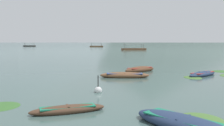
{
  "coord_description": "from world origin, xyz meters",
  "views": [
    {
      "loc": [
        0.16,
        -4.31,
        3.17
      ],
      "look_at": [
        -1.54,
        28.52,
        0.42
      ],
      "focal_mm": 40.81,
      "sensor_mm": 36.0,
      "label": 1
    }
  ],
  "objects_px": {
    "rowboat_1": "(203,74)",
    "rowboat_6": "(125,75)",
    "rowboat_0": "(140,70)",
    "ferry_1": "(134,49)",
    "rowboat_2": "(183,124)",
    "ferry_0": "(29,46)",
    "rowboat_5": "(68,109)",
    "mooring_buoy": "(98,90)",
    "ferry_2": "(96,46)"
  },
  "relations": [
    {
      "from": "rowboat_5",
      "to": "ferry_1",
      "type": "xyz_separation_m",
      "value": [
        5.82,
        85.43,
        0.31
      ]
    },
    {
      "from": "ferry_2",
      "to": "rowboat_5",
      "type": "bearing_deg",
      "value": -84.02
    },
    {
      "from": "rowboat_2",
      "to": "ferry_1",
      "type": "xyz_separation_m",
      "value": [
        1.14,
        87.35,
        0.25
      ]
    },
    {
      "from": "rowboat_1",
      "to": "ferry_0",
      "type": "relative_size",
      "value": 0.51
    },
    {
      "from": "rowboat_0",
      "to": "ferry_0",
      "type": "distance_m",
      "value": 154.4
    },
    {
      "from": "rowboat_0",
      "to": "ferry_2",
      "type": "relative_size",
      "value": 0.46
    },
    {
      "from": "ferry_2",
      "to": "rowboat_2",
      "type": "bearing_deg",
      "value": -82.3
    },
    {
      "from": "rowboat_1",
      "to": "ferry_1",
      "type": "relative_size",
      "value": 0.41
    },
    {
      "from": "rowboat_0",
      "to": "ferry_1",
      "type": "relative_size",
      "value": 0.41
    },
    {
      "from": "rowboat_5",
      "to": "mooring_buoy",
      "type": "distance_m",
      "value": 4.72
    },
    {
      "from": "rowboat_6",
      "to": "ferry_0",
      "type": "distance_m",
      "value": 157.86
    },
    {
      "from": "rowboat_6",
      "to": "ferry_1",
      "type": "height_order",
      "value": "ferry_1"
    },
    {
      "from": "rowboat_0",
      "to": "ferry_0",
      "type": "relative_size",
      "value": 0.5
    },
    {
      "from": "ferry_0",
      "to": "rowboat_1",
      "type": "bearing_deg",
      "value": -63.55
    },
    {
      "from": "rowboat_1",
      "to": "rowboat_2",
      "type": "relative_size",
      "value": 0.99
    },
    {
      "from": "ferry_2",
      "to": "rowboat_1",
      "type": "bearing_deg",
      "value": -79.31
    },
    {
      "from": "rowboat_1",
      "to": "rowboat_5",
      "type": "distance_m",
      "value": 16.16
    },
    {
      "from": "rowboat_2",
      "to": "ferry_2",
      "type": "relative_size",
      "value": 0.46
    },
    {
      "from": "rowboat_1",
      "to": "rowboat_6",
      "type": "bearing_deg",
      "value": -168.44
    },
    {
      "from": "rowboat_1",
      "to": "ferry_0",
      "type": "bearing_deg",
      "value": 116.45
    },
    {
      "from": "rowboat_0",
      "to": "mooring_buoy",
      "type": "height_order",
      "value": "mooring_buoy"
    },
    {
      "from": "rowboat_2",
      "to": "mooring_buoy",
      "type": "relative_size",
      "value": 3.24
    },
    {
      "from": "ferry_2",
      "to": "rowboat_0",
      "type": "bearing_deg",
      "value": -81.49
    },
    {
      "from": "ferry_1",
      "to": "mooring_buoy",
      "type": "distance_m",
      "value": 80.94
    },
    {
      "from": "rowboat_2",
      "to": "rowboat_5",
      "type": "relative_size",
      "value": 1.13
    },
    {
      "from": "rowboat_2",
      "to": "rowboat_6",
      "type": "distance_m",
      "value": 13.47
    },
    {
      "from": "ferry_0",
      "to": "ferry_2",
      "type": "bearing_deg",
      "value": -12.83
    },
    {
      "from": "rowboat_6",
      "to": "ferry_0",
      "type": "xyz_separation_m",
      "value": [
        -63.8,
        144.39,
        0.26
      ]
    },
    {
      "from": "rowboat_2",
      "to": "rowboat_1",
      "type": "bearing_deg",
      "value": 70.94
    },
    {
      "from": "rowboat_1",
      "to": "ferry_2",
      "type": "xyz_separation_m",
      "value": [
        -25.0,
        132.41,
        0.28
      ]
    },
    {
      "from": "ferry_1",
      "to": "ferry_2",
      "type": "relative_size",
      "value": 1.12
    },
    {
      "from": "rowboat_5",
      "to": "ferry_0",
      "type": "bearing_deg",
      "value": 111.48
    },
    {
      "from": "ferry_0",
      "to": "mooring_buoy",
      "type": "distance_m",
      "value": 163.41
    },
    {
      "from": "rowboat_6",
      "to": "mooring_buoy",
      "type": "relative_size",
      "value": 3.63
    },
    {
      "from": "rowboat_0",
      "to": "rowboat_1",
      "type": "relative_size",
      "value": 0.99
    },
    {
      "from": "rowboat_2",
      "to": "ferry_0",
      "type": "relative_size",
      "value": 0.51
    },
    {
      "from": "rowboat_1",
      "to": "rowboat_6",
      "type": "distance_m",
      "value": 7.43
    },
    {
      "from": "rowboat_6",
      "to": "mooring_buoy",
      "type": "xyz_separation_m",
      "value": [
        -1.65,
        -6.73,
        -0.08
      ]
    },
    {
      "from": "rowboat_0",
      "to": "ferry_2",
      "type": "bearing_deg",
      "value": 98.51
    },
    {
      "from": "rowboat_1",
      "to": "mooring_buoy",
      "type": "relative_size",
      "value": 3.23
    },
    {
      "from": "rowboat_1",
      "to": "mooring_buoy",
      "type": "xyz_separation_m",
      "value": [
        -8.92,
        -8.22,
        -0.05
      ]
    },
    {
      "from": "rowboat_2",
      "to": "ferry_1",
      "type": "bearing_deg",
      "value": 89.25
    },
    {
      "from": "rowboat_0",
      "to": "ferry_2",
      "type": "height_order",
      "value": "ferry_2"
    },
    {
      "from": "rowboat_5",
      "to": "ferry_2",
      "type": "bearing_deg",
      "value": 95.98
    },
    {
      "from": "rowboat_6",
      "to": "rowboat_0",
      "type": "bearing_deg",
      "value": 70.3
    },
    {
      "from": "rowboat_5",
      "to": "ferry_2",
      "type": "distance_m",
      "value": 146.06
    },
    {
      "from": "rowboat_0",
      "to": "ferry_0",
      "type": "height_order",
      "value": "ferry_0"
    },
    {
      "from": "rowboat_5",
      "to": "ferry_0",
      "type": "relative_size",
      "value": 0.45
    },
    {
      "from": "rowboat_0",
      "to": "rowboat_5",
      "type": "distance_m",
      "value": 16.44
    },
    {
      "from": "rowboat_0",
      "to": "rowboat_6",
      "type": "relative_size",
      "value": 0.88
    }
  ]
}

